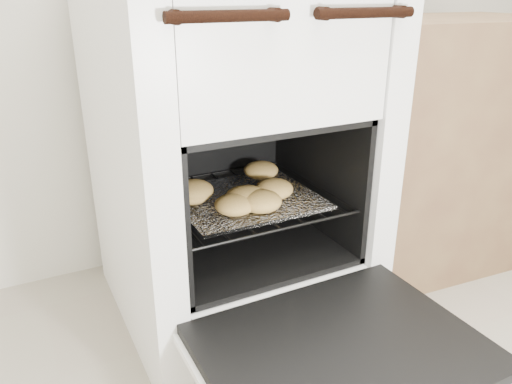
{
  "coord_description": "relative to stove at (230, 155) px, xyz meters",
  "views": [
    {
      "loc": [
        -0.67,
        -0.08,
        0.92
      ],
      "look_at": [
        -0.13,
        0.97,
        0.44
      ],
      "focal_mm": 35.0,
      "sensor_mm": 36.0,
      "label": 1
    }
  ],
  "objects": [
    {
      "name": "foil_sheet",
      "position": [
        0.0,
        -0.09,
        -0.1
      ],
      "size": [
        0.37,
        0.33,
        0.01
      ],
      "primitive_type": "cube",
      "color": "white",
      "rests_on": "oven_rack"
    },
    {
      "name": "stove",
      "position": [
        0.0,
        0.0,
        0.0
      ],
      "size": [
        0.66,
        0.73,
        1.01
      ],
      "color": "white",
      "rests_on": "ground"
    },
    {
      "name": "oven_rack",
      "position": [
        0.0,
        -0.07,
        -0.1
      ],
      "size": [
        0.48,
        0.46,
        0.01
      ],
      "color": "black",
      "rests_on": "stove"
    },
    {
      "name": "counter",
      "position": [
        0.8,
        0.03,
        -0.07
      ],
      "size": [
        0.88,
        0.62,
        0.84
      ],
      "primitive_type": "cube",
      "rotation": [
        0.0,
        0.0,
        -0.07
      ],
      "color": "brown",
      "rests_on": "ground"
    },
    {
      "name": "oven_door",
      "position": [
        0.0,
        -0.55,
        -0.27
      ],
      "size": [
        0.59,
        0.46,
        0.04
      ],
      "color": "black",
      "rests_on": "stove"
    },
    {
      "name": "baked_rolls",
      "position": [
        -0.03,
        -0.11,
        -0.07
      ],
      "size": [
        0.39,
        0.35,
        0.06
      ],
      "color": "#D8A956",
      "rests_on": "foil_sheet"
    }
  ]
}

